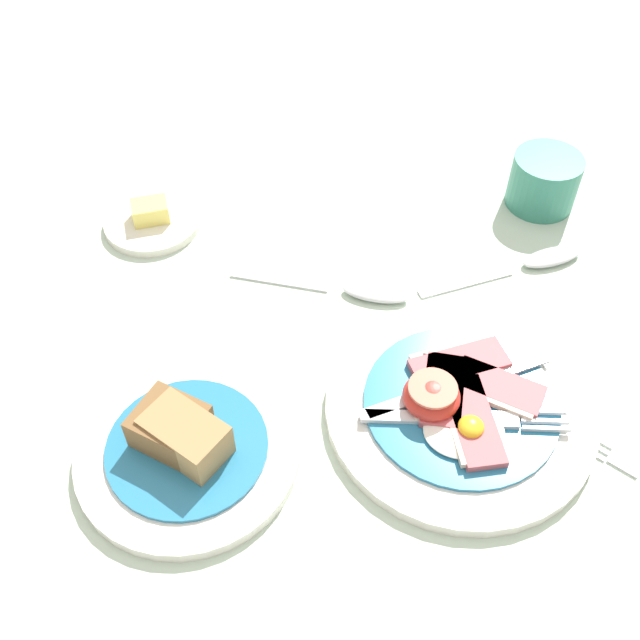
{
  "coord_description": "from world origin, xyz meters",
  "views": [
    {
      "loc": [
        -0.1,
        -0.37,
        0.58
      ],
      "look_at": [
        -0.07,
        0.12,
        0.02
      ],
      "focal_mm": 42.0,
      "sensor_mm": 36.0,
      "label": 1
    }
  ],
  "objects_px": {
    "breakfast_plate": "(459,405)",
    "teaspoon_by_saucer": "(350,289)",
    "bread_plate": "(185,445)",
    "butter_dish": "(152,220)",
    "teaspoon_near_cup": "(530,263)",
    "sugar_cup": "(544,180)"
  },
  "relations": [
    {
      "from": "bread_plate",
      "to": "butter_dish",
      "type": "distance_m",
      "value": 0.31
    },
    {
      "from": "butter_dish",
      "to": "teaspoon_by_saucer",
      "type": "height_order",
      "value": "butter_dish"
    },
    {
      "from": "teaspoon_near_cup",
      "to": "teaspoon_by_saucer",
      "type": "bearing_deg",
      "value": 171.89
    },
    {
      "from": "bread_plate",
      "to": "teaspoon_by_saucer",
      "type": "xyz_separation_m",
      "value": [
        0.16,
        0.19,
        -0.01
      ]
    },
    {
      "from": "breakfast_plate",
      "to": "bread_plate",
      "type": "relative_size",
      "value": 1.26
    },
    {
      "from": "breakfast_plate",
      "to": "teaspoon_by_saucer",
      "type": "relative_size",
      "value": 1.3
    },
    {
      "from": "bread_plate",
      "to": "butter_dish",
      "type": "relative_size",
      "value": 1.79
    },
    {
      "from": "teaspoon_by_saucer",
      "to": "teaspoon_near_cup",
      "type": "distance_m",
      "value": 0.2
    },
    {
      "from": "teaspoon_by_saucer",
      "to": "teaspoon_near_cup",
      "type": "bearing_deg",
      "value": 23.74
    },
    {
      "from": "breakfast_plate",
      "to": "teaspoon_near_cup",
      "type": "relative_size",
      "value": 1.3
    },
    {
      "from": "teaspoon_by_saucer",
      "to": "butter_dish",
      "type": "bearing_deg",
      "value": 167.06
    },
    {
      "from": "sugar_cup",
      "to": "teaspoon_near_cup",
      "type": "xyz_separation_m",
      "value": [
        -0.04,
        -0.11,
        -0.03
      ]
    },
    {
      "from": "breakfast_plate",
      "to": "teaspoon_by_saucer",
      "type": "bearing_deg",
      "value": 119.06
    },
    {
      "from": "breakfast_plate",
      "to": "butter_dish",
      "type": "xyz_separation_m",
      "value": [
        -0.3,
        0.28,
        -0.0
      ]
    },
    {
      "from": "sugar_cup",
      "to": "teaspoon_by_saucer",
      "type": "xyz_separation_m",
      "value": [
        -0.23,
        -0.13,
        -0.03
      ]
    },
    {
      "from": "bread_plate",
      "to": "teaspoon_near_cup",
      "type": "xyz_separation_m",
      "value": [
        0.36,
        0.22,
        -0.01
      ]
    },
    {
      "from": "breakfast_plate",
      "to": "sugar_cup",
      "type": "xyz_separation_m",
      "value": [
        0.15,
        0.29,
        0.02
      ]
    },
    {
      "from": "bread_plate",
      "to": "teaspoon_by_saucer",
      "type": "bearing_deg",
      "value": 49.75
    },
    {
      "from": "teaspoon_by_saucer",
      "to": "teaspoon_near_cup",
      "type": "height_order",
      "value": "same"
    },
    {
      "from": "sugar_cup",
      "to": "teaspoon_near_cup",
      "type": "distance_m",
      "value": 0.12
    },
    {
      "from": "sugar_cup",
      "to": "teaspoon_near_cup",
      "type": "height_order",
      "value": "sugar_cup"
    },
    {
      "from": "sugar_cup",
      "to": "teaspoon_near_cup",
      "type": "relative_size",
      "value": 0.41
    }
  ]
}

